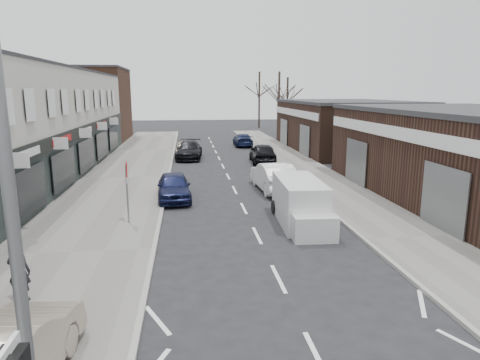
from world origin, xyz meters
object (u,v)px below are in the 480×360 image
object	(u,v)px
pedestrian	(19,271)
parked_car_left_c	(188,148)
parked_car_left_a	(174,186)
parked_car_right_a	(274,177)
parked_car_left_b	(189,150)
street_lamp	(24,177)
parked_car_right_b	(263,153)
warning_sign	(127,174)
white_van	(300,203)
parked_car_right_c	(243,140)

from	to	relation	value
pedestrian	parked_car_left_c	distance (m)	27.29
parked_car_left_a	parked_car_right_a	xyz separation A→B (m)	(5.60, 1.44, 0.10)
parked_car_left_b	parked_car_left_a	bearing A→B (deg)	-89.41
street_lamp	parked_car_right_b	world-z (taller)	street_lamp
street_lamp	warning_sign	bearing A→B (deg)	92.84
parked_car_right_b	parked_car_right_a	bearing A→B (deg)	86.98
parked_car_right_a	parked_car_right_b	bearing A→B (deg)	-99.88
street_lamp	white_van	world-z (taller)	street_lamp
white_van	pedestrian	xyz separation A→B (m)	(-9.20, -6.04, 0.05)
parked_car_left_a	parked_car_right_b	distance (m)	12.93
white_van	parked_car_left_b	distance (m)	19.32
parked_car_left_a	parked_car_right_b	xyz separation A→B (m)	(6.68, 11.07, 0.07)
street_lamp	pedestrian	distance (m)	7.56
parked_car_left_b	parked_car_right_a	size ratio (longest dim) A/B	1.02
warning_sign	pedestrian	xyz separation A→B (m)	(-1.97, -6.73, -1.26)
parked_car_left_a	parked_car_right_c	bearing A→B (deg)	70.10
pedestrian	parked_car_right_a	world-z (taller)	pedestrian
parked_car_left_a	parked_car_left_b	distance (m)	13.94
pedestrian	parked_car_left_a	distance (m)	11.53
street_lamp	warning_sign	distance (m)	13.04
pedestrian	street_lamp	bearing A→B (deg)	120.94
parked_car_left_a	parked_car_left_c	xyz separation A→B (m)	(0.80, 16.01, -0.06)
pedestrian	parked_car_left_a	world-z (taller)	pedestrian
parked_car_left_a	parked_car_right_a	world-z (taller)	parked_car_right_a
warning_sign	parked_car_left_b	size ratio (longest dim) A/B	0.54
street_lamp	parked_car_right_b	size ratio (longest dim) A/B	1.74
pedestrian	parked_car_left_b	xyz separation A→B (m)	(4.63, 24.82, -0.21)
white_van	parked_car_right_c	bearing A→B (deg)	90.54
parked_car_left_c	parked_car_right_c	distance (m)	8.10
street_lamp	pedestrian	size ratio (longest dim) A/B	4.88
parked_car_right_b	parked_car_left_b	bearing A→B (deg)	-22.87
warning_sign	parked_car_right_b	bearing A→B (deg)	61.03
warning_sign	pedestrian	size ratio (longest dim) A/B	1.65
parked_car_right_c	pedestrian	bearing A→B (deg)	74.02
white_van	parked_car_right_b	world-z (taller)	white_van
parked_car_right_a	parked_car_right_b	size ratio (longest dim) A/B	1.07
street_lamp	parked_car_right_c	xyz separation A→B (m)	(7.60, 38.75, -3.98)
white_van	parked_car_right_b	xyz separation A→B (m)	(1.21, 15.93, -0.11)
parked_car_right_c	parked_car_right_b	bearing A→B (deg)	92.42
street_lamp	parked_car_right_c	distance (m)	39.69
warning_sign	parked_car_left_a	bearing A→B (deg)	67.12
pedestrian	parked_car_left_b	bearing A→B (deg)	-92.86
parked_car_left_a	street_lamp	bearing A→B (deg)	-97.13
parked_car_right_b	warning_sign	bearing A→B (deg)	64.39
white_van	pedestrian	bearing A→B (deg)	-143.98
street_lamp	parked_car_right_a	xyz separation A→B (m)	(6.73, 18.41, -3.81)
parked_car_left_b	parked_car_right_c	xyz separation A→B (m)	(5.58, 7.87, -0.09)
pedestrian	parked_car_left_c	world-z (taller)	pedestrian
warning_sign	parked_car_right_a	bearing A→B (deg)	37.31
pedestrian	warning_sign	bearing A→B (deg)	-98.61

